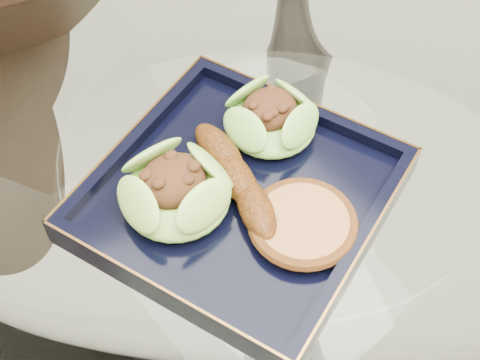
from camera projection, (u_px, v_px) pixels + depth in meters
dining_table at (268, 256)px, 0.83m from camera, size 1.13×1.13×0.77m
dining_chair at (35, 184)px, 1.00m from camera, size 0.49×0.49×0.92m
navy_plate at (240, 198)px, 0.67m from camera, size 0.35×0.35×0.02m
lettuce_wrap_left at (176, 192)px, 0.64m from camera, size 0.14×0.14×0.04m
lettuce_wrap_right at (271, 120)px, 0.70m from camera, size 0.12×0.12×0.03m
roasted_plantain at (237, 178)px, 0.66m from camera, size 0.07×0.16×0.03m
crumb_patty at (303, 225)px, 0.63m from camera, size 0.10×0.10×0.02m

